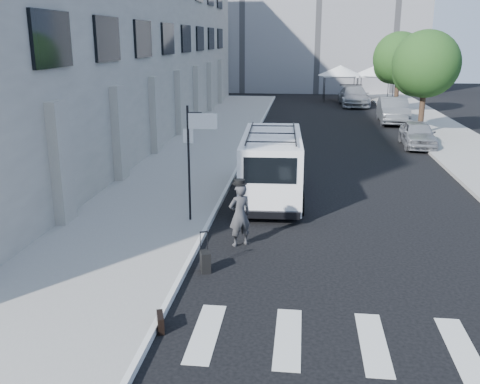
% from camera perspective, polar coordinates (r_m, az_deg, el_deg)
% --- Properties ---
extents(ground, '(120.00, 120.00, 0.00)m').
position_cam_1_polar(ground, '(13.33, 2.94, -8.44)').
color(ground, black).
rests_on(ground, ground).
extents(sidewalk_left, '(4.50, 48.00, 0.15)m').
position_cam_1_polar(sidewalk_left, '(29.06, -3.32, 5.24)').
color(sidewalk_left, gray).
rests_on(sidewalk_left, ground).
extents(sidewalk_right, '(4.00, 56.00, 0.15)m').
position_cam_1_polar(sidewalk_right, '(33.60, 20.94, 5.68)').
color(sidewalk_right, gray).
rests_on(sidewalk_right, ground).
extents(building_left, '(10.00, 44.00, 12.00)m').
position_cam_1_polar(building_left, '(32.50, -16.09, 16.32)').
color(building_left, gray).
rests_on(building_left, ground).
extents(sign_pole, '(1.03, 0.07, 3.50)m').
position_cam_1_polar(sign_pole, '(15.88, -4.71, 5.60)').
color(sign_pole, black).
rests_on(sign_pole, sidewalk_left).
extents(tree_near, '(3.80, 3.83, 6.03)m').
position_cam_1_polar(tree_near, '(33.00, 18.98, 12.54)').
color(tree_near, black).
rests_on(tree_near, ground).
extents(tree_far, '(3.80, 3.83, 6.03)m').
position_cam_1_polar(tree_far, '(41.84, 16.44, 13.32)').
color(tree_far, black).
rests_on(tree_far, ground).
extents(tent_left, '(4.00, 4.00, 3.20)m').
position_cam_1_polar(tent_left, '(50.29, 10.67, 12.60)').
color(tent_left, black).
rests_on(tent_left, ground).
extents(tent_right, '(4.00, 4.00, 3.20)m').
position_cam_1_polar(tent_right, '(51.09, 14.30, 12.44)').
color(tent_right, black).
rests_on(tent_right, ground).
extents(businessman, '(0.77, 0.70, 1.76)m').
position_cam_1_polar(businessman, '(14.60, -0.03, -2.47)').
color(businessman, '#39393B').
rests_on(businessman, ground).
extents(briefcase, '(0.26, 0.46, 0.34)m').
position_cam_1_polar(briefcase, '(10.89, -8.48, -13.58)').
color(briefcase, black).
rests_on(briefcase, ground).
extents(suitcase, '(0.33, 0.41, 0.99)m').
position_cam_1_polar(suitcase, '(13.23, -3.72, -7.39)').
color(suitcase, black).
rests_on(suitcase, ground).
extents(cargo_van, '(2.36, 6.20, 2.30)m').
position_cam_1_polar(cargo_van, '(19.04, 3.40, 2.90)').
color(cargo_van, white).
rests_on(cargo_van, ground).
extents(parked_car_a, '(1.76, 4.06, 1.36)m').
position_cam_1_polar(parked_car_a, '(29.73, 18.43, 5.88)').
color(parked_car_a, gray).
rests_on(parked_car_a, ground).
extents(parked_car_b, '(2.00, 5.19, 1.69)m').
position_cam_1_polar(parked_car_b, '(37.90, 16.02, 8.36)').
color(parked_car_b, slate).
rests_on(parked_car_b, ground).
extents(parked_car_c, '(2.44, 5.70, 1.64)m').
position_cam_1_polar(parked_car_c, '(46.93, 12.06, 9.98)').
color(parked_car_c, '#93959A').
rests_on(parked_car_c, ground).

